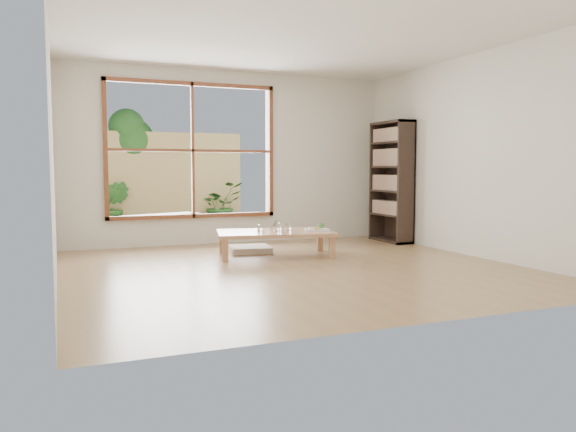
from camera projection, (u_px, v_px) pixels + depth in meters
name	position (u px, v px, depth m)	size (l,w,h in m)	color
ground	(294.00, 268.00, 6.39)	(5.00, 5.00, 0.00)	#927049
low_table	(275.00, 234.00, 7.26)	(1.63, 1.14, 0.33)	tan
floor_cushion	(250.00, 249.00, 7.65)	(0.53, 0.53, 0.08)	beige
bookshelf	(391.00, 182.00, 8.69)	(0.30, 0.84, 1.86)	#31231B
glass_tall	(278.00, 226.00, 7.16)	(0.08, 0.08, 0.14)	silver
glass_mid	(289.00, 227.00, 7.36)	(0.07, 0.07, 0.09)	silver
glass_short	(276.00, 227.00, 7.36)	(0.08, 0.08, 0.10)	silver
glass_small	(260.00, 228.00, 7.28)	(0.06, 0.06, 0.08)	silver
food_tray	(318.00, 229.00, 7.34)	(0.37, 0.31, 0.10)	white
deck	(179.00, 236.00, 9.45)	(2.80, 2.00, 0.05)	#322A24
garden_bench	(162.00, 218.00, 8.89)	(1.28, 0.78, 0.39)	#31231B
bamboo_fence	(167.00, 182.00, 10.29)	(2.80, 0.06, 1.80)	tan
shrub_right	(221.00, 205.00, 10.50)	(0.78, 0.67, 0.87)	#265F23
shrub_left	(115.00, 207.00, 9.73)	(0.49, 0.40, 0.89)	#265F23
garden_tree	(126.00, 142.00, 10.25)	(1.04, 0.85, 2.22)	#4C3D2D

